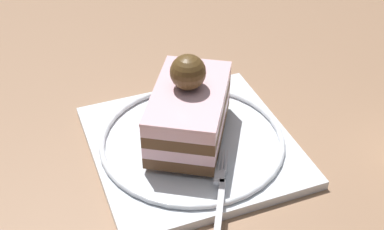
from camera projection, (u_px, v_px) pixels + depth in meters
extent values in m
plane|color=#906C4F|center=(169.00, 148.00, 0.56)|extent=(2.40, 2.40, 0.00)
cube|color=white|center=(192.00, 145.00, 0.56)|extent=(0.22, 0.22, 0.01)
torus|color=white|center=(192.00, 140.00, 0.55)|extent=(0.21, 0.21, 0.01)
cube|color=brown|center=(189.00, 129.00, 0.55)|extent=(0.14, 0.13, 0.01)
cube|color=#F1BECA|center=(189.00, 119.00, 0.55)|extent=(0.14, 0.13, 0.01)
cube|color=brown|center=(189.00, 109.00, 0.54)|extent=(0.14, 0.13, 0.01)
cube|color=beige|center=(189.00, 98.00, 0.53)|extent=(0.14, 0.13, 0.01)
cube|color=beige|center=(189.00, 92.00, 0.52)|extent=(0.14, 0.13, 0.00)
sphere|color=#543B1D|center=(189.00, 74.00, 0.51)|extent=(0.04, 0.04, 0.04)
cube|color=silver|center=(215.00, 211.00, 0.47)|extent=(0.07, 0.05, 0.00)
cube|color=silver|center=(219.00, 178.00, 0.50)|extent=(0.02, 0.02, 0.00)
cube|color=silver|center=(226.00, 162.00, 0.52)|extent=(0.03, 0.02, 0.00)
cube|color=silver|center=(223.00, 161.00, 0.52)|extent=(0.03, 0.02, 0.00)
cube|color=silver|center=(220.00, 161.00, 0.52)|extent=(0.03, 0.02, 0.00)
cube|color=silver|center=(216.00, 161.00, 0.52)|extent=(0.03, 0.02, 0.00)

